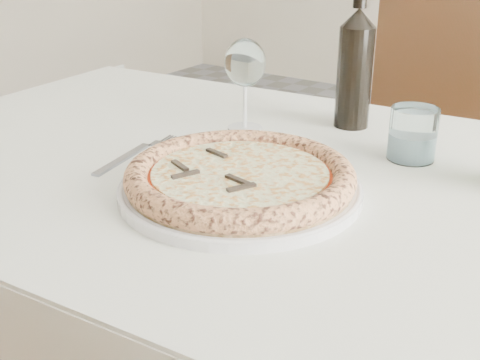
# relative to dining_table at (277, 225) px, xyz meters

# --- Properties ---
(dining_table) EXTENTS (1.46, 0.93, 0.76)m
(dining_table) POSITION_rel_dining_table_xyz_m (0.00, 0.00, 0.00)
(dining_table) COLOR brown
(dining_table) RESTS_ON floor
(chair_far) EXTENTS (0.54, 0.54, 0.93)m
(chair_far) POSITION_rel_dining_table_xyz_m (-0.06, 0.79, -0.13)
(chair_far) COLOR brown
(chair_far) RESTS_ON floor
(plate) EXTENTS (0.33, 0.33, 0.02)m
(plate) POSITION_rel_dining_table_xyz_m (0.00, -0.10, 0.10)
(plate) COLOR white
(plate) RESTS_ON dining_table
(pizza) EXTENTS (0.31, 0.31, 0.03)m
(pizza) POSITION_rel_dining_table_xyz_m (-0.00, -0.10, 0.12)
(pizza) COLOR tan
(pizza) RESTS_ON plate
(fork) EXTENTS (0.04, 0.20, 0.00)m
(fork) POSITION_rel_dining_table_xyz_m (-0.22, -0.08, 0.09)
(fork) COLOR gray
(fork) RESTS_ON dining_table
(wine_glass) EXTENTS (0.07, 0.07, 0.16)m
(wine_glass) POSITION_rel_dining_table_xyz_m (-0.15, 0.13, 0.21)
(wine_glass) COLOR white
(wine_glass) RESTS_ON dining_table
(tumbler) EXTENTS (0.07, 0.07, 0.08)m
(tumbler) POSITION_rel_dining_table_xyz_m (0.14, 0.16, 0.13)
(tumbler) COLOR white
(tumbler) RESTS_ON dining_table
(wine_bottle) EXTENTS (0.06, 0.06, 0.25)m
(wine_bottle) POSITION_rel_dining_table_xyz_m (-0.00, 0.26, 0.20)
(wine_bottle) COLOR black
(wine_bottle) RESTS_ON dining_table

